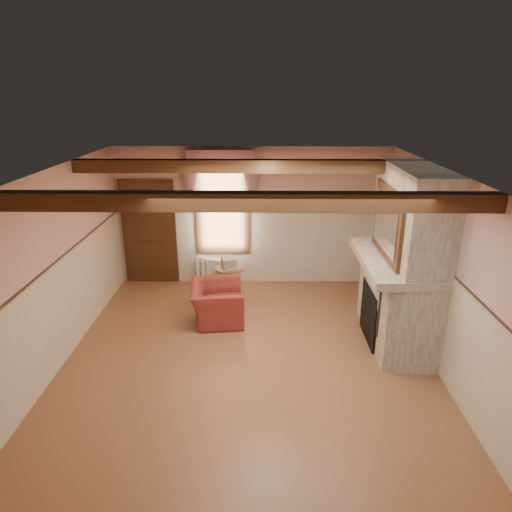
{
  "coord_description": "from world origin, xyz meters",
  "views": [
    {
      "loc": [
        0.2,
        -5.95,
        3.81
      ],
      "look_at": [
        0.11,
        0.8,
        1.35
      ],
      "focal_mm": 32.0,
      "sensor_mm": 36.0,
      "label": 1
    }
  ],
  "objects_px": {
    "radiator": "(213,272)",
    "mantel_clock": "(388,240)",
    "armchair": "(217,303)",
    "oil_lamp": "(392,244)",
    "bowl": "(398,257)",
    "side_table": "(230,280)"
  },
  "relations": [
    {
      "from": "radiator",
      "to": "mantel_clock",
      "type": "relative_size",
      "value": 2.92
    },
    {
      "from": "side_table",
      "to": "mantel_clock",
      "type": "distance_m",
      "value": 3.2
    },
    {
      "from": "mantel_clock",
      "to": "oil_lamp",
      "type": "relative_size",
      "value": 0.86
    },
    {
      "from": "armchair",
      "to": "oil_lamp",
      "type": "height_order",
      "value": "oil_lamp"
    },
    {
      "from": "radiator",
      "to": "side_table",
      "type": "bearing_deg",
      "value": -24.57
    },
    {
      "from": "side_table",
      "to": "radiator",
      "type": "distance_m",
      "value": 0.51
    },
    {
      "from": "armchair",
      "to": "mantel_clock",
      "type": "bearing_deg",
      "value": -98.65
    },
    {
      "from": "armchair",
      "to": "oil_lamp",
      "type": "relative_size",
      "value": 3.6
    },
    {
      "from": "side_table",
      "to": "armchair",
      "type": "bearing_deg",
      "value": -97.14
    },
    {
      "from": "radiator",
      "to": "oil_lamp",
      "type": "relative_size",
      "value": 2.5
    },
    {
      "from": "armchair",
      "to": "mantel_clock",
      "type": "height_order",
      "value": "mantel_clock"
    },
    {
      "from": "bowl",
      "to": "oil_lamp",
      "type": "distance_m",
      "value": 0.36
    },
    {
      "from": "armchair",
      "to": "radiator",
      "type": "xyz_separation_m",
      "value": [
        -0.23,
        1.48,
        -0.03
      ]
    },
    {
      "from": "mantel_clock",
      "to": "bowl",
      "type": "bearing_deg",
      "value": -90.0
    },
    {
      "from": "side_table",
      "to": "oil_lamp",
      "type": "distance_m",
      "value": 3.33
    },
    {
      "from": "oil_lamp",
      "to": "side_table",
      "type": "bearing_deg",
      "value": 150.6
    },
    {
      "from": "side_table",
      "to": "mantel_clock",
      "type": "xyz_separation_m",
      "value": [
        2.68,
        -1.22,
        1.25
      ]
    },
    {
      "from": "armchair",
      "to": "mantel_clock",
      "type": "distance_m",
      "value": 3.06
    },
    {
      "from": "side_table",
      "to": "oil_lamp",
      "type": "bearing_deg",
      "value": -29.4
    },
    {
      "from": "side_table",
      "to": "radiator",
      "type": "xyz_separation_m",
      "value": [
        -0.37,
        0.36,
        0.02
      ]
    },
    {
      "from": "side_table",
      "to": "bowl",
      "type": "distance_m",
      "value": 3.47
    },
    {
      "from": "radiator",
      "to": "bowl",
      "type": "xyz_separation_m",
      "value": [
        3.04,
        -2.22,
        1.16
      ]
    }
  ]
}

